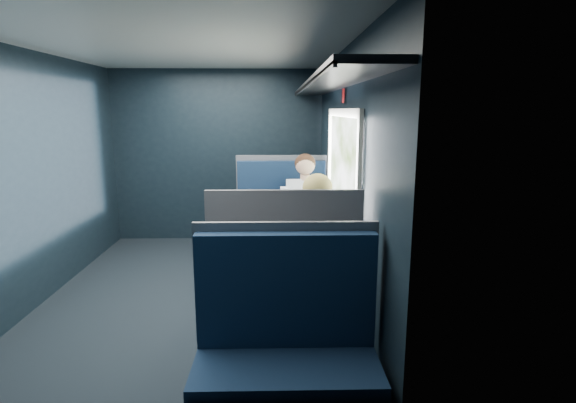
{
  "coord_description": "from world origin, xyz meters",
  "views": [
    {
      "loc": [
        0.8,
        -4.0,
        1.77
      ],
      "look_at": [
        0.9,
        0.0,
        0.95
      ],
      "focal_mm": 28.0,
      "sensor_mm": 36.0,
      "label": 1
    }
  ],
  "objects_px": {
    "man": "(305,209)",
    "bottle_small": "(327,207)",
    "table": "(302,232)",
    "laptop": "(331,217)",
    "seat_row_front": "(281,214)",
    "woman": "(316,248)",
    "cup": "(331,212)",
    "seat_bay_near": "(280,232)",
    "seat_row_back": "(287,365)",
    "seat_bay_far": "(284,296)"
  },
  "relations": [
    {
      "from": "seat_bay_near",
      "to": "man",
      "type": "bearing_deg",
      "value": -32.83
    },
    {
      "from": "seat_row_front",
      "to": "table",
      "type": "bearing_deg",
      "value": -84.2
    },
    {
      "from": "laptop",
      "to": "bottle_small",
      "type": "height_order",
      "value": "laptop"
    },
    {
      "from": "laptop",
      "to": "woman",
      "type": "bearing_deg",
      "value": -106.08
    },
    {
      "from": "bottle_small",
      "to": "woman",
      "type": "bearing_deg",
      "value": -101.07
    },
    {
      "from": "seat_row_back",
      "to": "laptop",
      "type": "xyz_separation_m",
      "value": [
        0.45,
        1.77,
        0.4
      ]
    },
    {
      "from": "table",
      "to": "cup",
      "type": "height_order",
      "value": "cup"
    },
    {
      "from": "seat_bay_far",
      "to": "bottle_small",
      "type": "height_order",
      "value": "seat_bay_far"
    },
    {
      "from": "seat_row_front",
      "to": "seat_row_back",
      "type": "xyz_separation_m",
      "value": [
        0.0,
        -3.59,
        0.0
      ]
    },
    {
      "from": "cup",
      "to": "seat_row_back",
      "type": "bearing_deg",
      "value": -102.86
    },
    {
      "from": "table",
      "to": "seat_bay_near",
      "type": "height_order",
      "value": "seat_bay_near"
    },
    {
      "from": "seat_row_front",
      "to": "laptop",
      "type": "bearing_deg",
      "value": -76.31
    },
    {
      "from": "seat_bay_far",
      "to": "cup",
      "type": "height_order",
      "value": "seat_bay_far"
    },
    {
      "from": "laptop",
      "to": "cup",
      "type": "height_order",
      "value": "laptop"
    },
    {
      "from": "man",
      "to": "laptop",
      "type": "relative_size",
      "value": 3.57
    },
    {
      "from": "woman",
      "to": "bottle_small",
      "type": "bearing_deg",
      "value": 78.93
    },
    {
      "from": "man",
      "to": "laptop",
      "type": "distance_m",
      "value": 0.76
    },
    {
      "from": "table",
      "to": "seat_bay_near",
      "type": "bearing_deg",
      "value": 102.93
    },
    {
      "from": "table",
      "to": "laptop",
      "type": "relative_size",
      "value": 2.7
    },
    {
      "from": "table",
      "to": "man",
      "type": "xyz_separation_m",
      "value": [
        0.07,
        0.7,
        0.06
      ]
    },
    {
      "from": "cup",
      "to": "man",
      "type": "bearing_deg",
      "value": 120.39
    },
    {
      "from": "table",
      "to": "bottle_small",
      "type": "distance_m",
      "value": 0.42
    },
    {
      "from": "man",
      "to": "cup",
      "type": "relative_size",
      "value": 15.49
    },
    {
      "from": "man",
      "to": "bottle_small",
      "type": "distance_m",
      "value": 0.47
    },
    {
      "from": "table",
      "to": "man",
      "type": "bearing_deg",
      "value": 84.48
    },
    {
      "from": "seat_row_back",
      "to": "bottle_small",
      "type": "distance_m",
      "value": 2.17
    },
    {
      "from": "seat_bay_near",
      "to": "seat_row_front",
      "type": "xyz_separation_m",
      "value": [
        0.02,
        0.92,
        -0.02
      ]
    },
    {
      "from": "table",
      "to": "woman",
      "type": "xyz_separation_m",
      "value": [
        0.07,
        -0.71,
        0.06
      ]
    },
    {
      "from": "seat_row_front",
      "to": "cup",
      "type": "relative_size",
      "value": 13.6
    },
    {
      "from": "man",
      "to": "woman",
      "type": "height_order",
      "value": "same"
    },
    {
      "from": "seat_bay_near",
      "to": "cup",
      "type": "relative_size",
      "value": 14.77
    },
    {
      "from": "seat_row_back",
      "to": "seat_row_front",
      "type": "bearing_deg",
      "value": 90.0
    },
    {
      "from": "seat_row_back",
      "to": "man",
      "type": "relative_size",
      "value": 0.88
    },
    {
      "from": "seat_bay_near",
      "to": "woman",
      "type": "xyz_separation_m",
      "value": [
        0.27,
        -1.58,
        0.3
      ]
    },
    {
      "from": "man",
      "to": "bottle_small",
      "type": "xyz_separation_m",
      "value": [
        0.2,
        -0.41,
        0.11
      ]
    },
    {
      "from": "laptop",
      "to": "bottle_small",
      "type": "distance_m",
      "value": 0.32
    },
    {
      "from": "man",
      "to": "table",
      "type": "bearing_deg",
      "value": -95.52
    },
    {
      "from": "woman",
      "to": "laptop",
      "type": "height_order",
      "value": "woman"
    },
    {
      "from": "cup",
      "to": "laptop",
      "type": "bearing_deg",
      "value": -95.91
    },
    {
      "from": "table",
      "to": "woman",
      "type": "relative_size",
      "value": 0.76
    },
    {
      "from": "laptop",
      "to": "seat_row_front",
      "type": "bearing_deg",
      "value": 103.69
    },
    {
      "from": "man",
      "to": "laptop",
      "type": "bearing_deg",
      "value": -75.02
    },
    {
      "from": "laptop",
      "to": "bottle_small",
      "type": "relative_size",
      "value": 1.82
    },
    {
      "from": "man",
      "to": "cup",
      "type": "distance_m",
      "value": 0.46
    },
    {
      "from": "woman",
      "to": "cup",
      "type": "bearing_deg",
      "value": 77.22
    },
    {
      "from": "seat_row_front",
      "to": "laptop",
      "type": "relative_size",
      "value": 3.13
    },
    {
      "from": "seat_row_back",
      "to": "laptop",
      "type": "bearing_deg",
      "value": 75.85
    },
    {
      "from": "table",
      "to": "seat_row_front",
      "type": "relative_size",
      "value": 0.86
    },
    {
      "from": "man",
      "to": "cup",
      "type": "height_order",
      "value": "man"
    },
    {
      "from": "seat_row_back",
      "to": "woman",
      "type": "xyz_separation_m",
      "value": [
        0.25,
        1.09,
        0.32
      ]
    }
  ]
}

